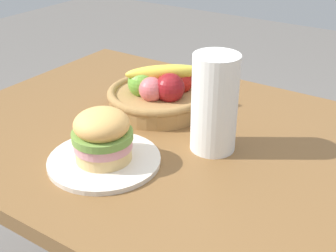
% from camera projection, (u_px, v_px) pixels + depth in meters
% --- Properties ---
extents(dining_table, '(1.40, 0.90, 0.75)m').
position_uv_depth(dining_table, '(199.00, 177.00, 1.17)').
color(dining_table, brown).
rests_on(dining_table, ground_plane).
extents(plate, '(0.26, 0.26, 0.01)m').
position_uv_depth(plate, '(104.00, 160.00, 1.04)').
color(plate, silver).
rests_on(plate, dining_table).
extents(sandwich, '(0.14, 0.14, 0.12)m').
position_uv_depth(sandwich, '(102.00, 135.00, 1.01)').
color(sandwich, '#E5BC75').
rests_on(sandwich, plate).
extents(fruit_basket, '(0.29, 0.29, 0.14)m').
position_uv_depth(fruit_basket, '(158.00, 93.00, 1.28)').
color(fruit_basket, '#9E7542').
rests_on(fruit_basket, dining_table).
extents(paper_towel_roll, '(0.11, 0.11, 0.24)m').
position_uv_depth(paper_towel_roll, '(214.00, 104.00, 1.05)').
color(paper_towel_roll, white).
rests_on(paper_towel_roll, dining_table).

